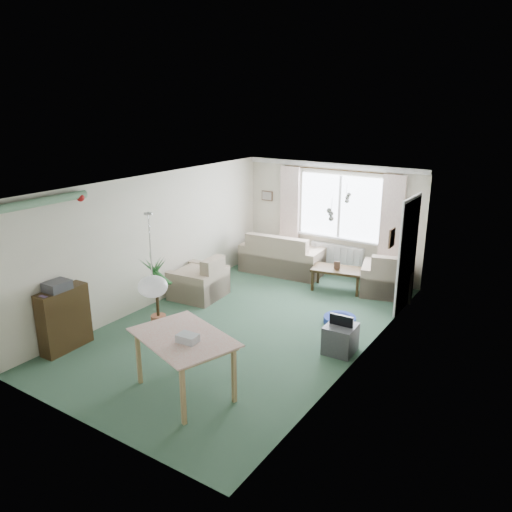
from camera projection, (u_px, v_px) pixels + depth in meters
The scene contains 25 objects.
ground at pixel (246, 325), 8.42m from camera, with size 6.50×6.50×0.00m, color #30503C.
window at pixel (340, 207), 10.45m from camera, with size 1.80×0.03×1.30m, color white.
curtain_rod at pixel (340, 170), 10.15m from camera, with size 2.60×0.03×0.03m, color black.
curtain_left at pixel (290, 212), 11.03m from camera, with size 0.45×0.08×2.00m, color beige.
curtain_right at pixel (391, 225), 9.84m from camera, with size 0.45×0.08×2.00m, color beige.
radiator at pixel (337, 257), 10.74m from camera, with size 1.20×0.10×0.55m, color white.
doorway at pixel (408, 255), 8.84m from camera, with size 0.03×0.95×2.00m, color black.
pendant_lamp at pixel (153, 286), 6.03m from camera, with size 0.36×0.36×0.36m, color white.
tinsel_garland at pixel (37, 203), 6.89m from camera, with size 1.60×1.60×0.12m, color #196626.
bauble_cluster_a at pixel (346, 195), 7.80m from camera, with size 0.20×0.20×0.20m, color silver.
bauble_cluster_b at pixel (332, 211), 6.68m from camera, with size 0.20×0.20×0.20m, color silver.
wall_picture_back at pixel (267, 196), 11.37m from camera, with size 0.28×0.03×0.22m, color brown.
wall_picture_right at pixel (392, 238), 7.88m from camera, with size 0.03×0.24×0.30m, color brown.
sofa at pixel (284, 252), 10.94m from camera, with size 1.77×0.94×0.89m, color beige.
armchair_corner at pixel (387, 273), 9.70m from camera, with size 0.95×0.90×0.85m, color #C3B693.
armchair_left at pixel (198, 276), 9.53m from camera, with size 0.92×0.87×0.82m, color beige.
coffee_table at pixel (337, 279), 9.94m from camera, with size 0.99×0.55×0.45m, color black.
photo_frame at pixel (337, 265), 9.80m from camera, with size 0.12×0.02×0.16m, color #52372A.
bookshelf at pixel (64, 319), 7.49m from camera, with size 0.27×0.80×0.97m, color black.
hifi_box at pixel (57, 286), 7.28m from camera, with size 0.28×0.35×0.14m, color #37373C.
houseplant at pixel (157, 293), 8.13m from camera, with size 0.53×0.53×1.24m, color #1D562E.
dining_table at pixel (185, 365), 6.38m from camera, with size 1.24×0.83×0.78m, color tan.
gift_box at pixel (188, 339), 6.11m from camera, with size 0.25×0.18×0.12m, color silver.
tv_cube at pixel (340, 339), 7.47m from camera, with size 0.43×0.48×0.43m, color #3C3C41.
pet_bed at pixel (340, 320), 8.50m from camera, with size 0.55×0.55×0.11m, color navy.
Camera 1 is at (4.32, -6.35, 3.63)m, focal length 35.00 mm.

